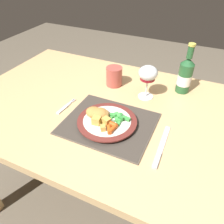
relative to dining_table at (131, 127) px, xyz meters
The scene contains 13 objects.
ground_plane 0.66m from the dining_table, ahead, with size 6.00×6.00×0.00m, color brown.
dining_table is the anchor object (origin of this frame).
placemat 0.15m from the dining_table, 118.77° to the right, with size 0.35×0.29×0.01m.
dinner_plate 0.17m from the dining_table, 118.13° to the right, with size 0.24×0.24×0.02m.
breaded_croquettes 0.20m from the dining_table, 131.54° to the right, with size 0.11×0.09×0.04m.
green_beans_pile 0.15m from the dining_table, 103.84° to the right, with size 0.08×0.07×0.02m.
glazed_carrots 0.20m from the dining_table, 99.25° to the right, with size 0.05×0.06×0.02m.
fork 0.31m from the dining_table, 162.03° to the right, with size 0.02×0.12×0.01m.
table_knife 0.24m from the dining_table, 43.73° to the right, with size 0.02×0.22×0.01m.
wine_glass 0.25m from the dining_table, 84.69° to the left, with size 0.09×0.09×0.16m.
bottle 0.35m from the dining_table, 59.12° to the left, with size 0.07×0.07×0.24m.
roast_potatoes 0.21m from the dining_table, 114.87° to the right, with size 0.07×0.07×0.03m.
drinking_cup 0.28m from the dining_table, 132.94° to the left, with size 0.08×0.08×0.10m.
Camera 1 is at (0.23, -0.70, 1.32)m, focal length 35.00 mm.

